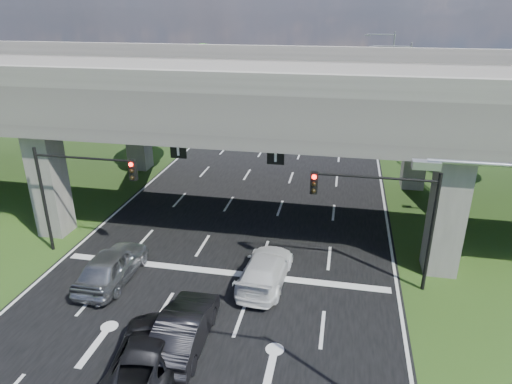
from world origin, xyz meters
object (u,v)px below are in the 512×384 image
(signal_left, at_px, (77,183))
(car_white, at_px, (265,270))
(streetlight_far, at_px, (401,95))
(car_silver, at_px, (112,265))
(streetlight_beyond, at_px, (388,70))
(car_trailing, at_px, (149,355))
(signal_right, at_px, (386,208))
(car_dark, at_px, (184,328))

(signal_left, xyz_separation_m, car_white, (10.20, -0.94, -3.41))
(streetlight_far, relative_size, car_silver, 1.98)
(streetlight_beyond, bearing_deg, car_trailing, -104.04)
(car_silver, distance_m, car_white, 7.60)
(car_white, height_order, car_trailing, car_trailing)
(signal_right, height_order, streetlight_far, streetlight_far)
(signal_right, bearing_deg, car_silver, -170.23)
(signal_right, xyz_separation_m, signal_left, (-15.65, 0.00, 0.00))
(streetlight_beyond, xyz_separation_m, car_silver, (-15.20, -38.28, -4.96))
(car_silver, bearing_deg, signal_right, -170.41)
(car_dark, bearing_deg, streetlight_far, -112.87)
(streetlight_far, distance_m, car_white, 22.94)
(streetlight_far, distance_m, car_silver, 27.43)
(signal_right, bearing_deg, car_dark, -142.70)
(signal_left, height_order, car_trailing, signal_left)
(signal_right, height_order, car_white, signal_right)
(signal_left, bearing_deg, car_white, -5.28)
(car_silver, xyz_separation_m, car_dark, (5.09, -3.75, -0.04))
(signal_right, relative_size, car_dark, 1.21)
(streetlight_far, distance_m, car_trailing, 30.16)
(streetlight_far, xyz_separation_m, car_dark, (-10.11, -26.03, -5.00))
(signal_left, distance_m, car_white, 10.80)
(car_dark, bearing_deg, car_white, -117.10)
(streetlight_far, relative_size, car_white, 1.95)
(car_white, bearing_deg, car_silver, 13.20)
(car_white, xyz_separation_m, car_trailing, (-3.20, -6.66, 0.01))
(car_white, bearing_deg, signal_right, -166.69)
(car_white, distance_m, car_trailing, 7.39)
(streetlight_far, bearing_deg, streetlight_beyond, 90.00)
(signal_left, relative_size, car_white, 1.17)
(car_white, relative_size, car_trailing, 0.94)
(streetlight_far, height_order, car_white, streetlight_far)
(signal_left, xyz_separation_m, car_trailing, (7.00, -7.60, -3.40))
(streetlight_beyond, relative_size, car_white, 1.95)
(car_silver, bearing_deg, streetlight_beyond, -111.84)
(car_silver, distance_m, car_dark, 6.32)
(signal_left, distance_m, car_trailing, 10.88)
(signal_left, bearing_deg, streetlight_beyond, 63.57)
(streetlight_beyond, height_order, car_silver, streetlight_beyond)
(car_trailing, bearing_deg, car_dark, -124.17)
(signal_right, distance_m, car_dark, 10.40)
(signal_left, xyz_separation_m, car_dark, (7.81, -5.97, -3.34))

